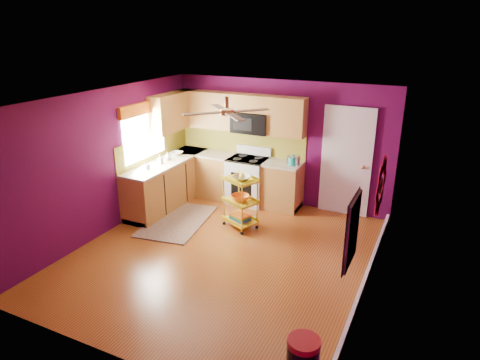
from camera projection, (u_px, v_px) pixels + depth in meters
The scene contains 17 objects.
ground at pixel (223, 255), 6.88m from camera, with size 5.00×5.00×0.00m, color brown.
room_envelope at pixel (223, 158), 6.31m from camera, with size 4.54×5.04×2.52m.
lower_cabinets at pixel (206, 182), 8.82m from camera, with size 2.81×2.31×0.94m.
electric_range at pixel (248, 180), 8.78m from camera, with size 0.76×0.66×1.13m.
upper_cabinetry at pixel (217, 113), 8.61m from camera, with size 2.80×2.30×1.26m.
left_window at pixel (144, 123), 8.08m from camera, with size 0.08×1.35×1.08m.
panel_door at pixel (346, 163), 8.07m from camera, with size 0.95×0.11×2.15m.
right_wall_art at pixel (370, 203), 5.19m from camera, with size 0.04×2.74×1.04m.
ceiling_fan at pixel (227, 111), 6.27m from camera, with size 1.01×1.01×0.26m.
shag_rug at pixel (177, 221), 8.03m from camera, with size 1.01×1.65×0.02m, color black.
rolling_cart at pixel (241, 200), 7.65m from camera, with size 0.70×0.62×1.04m.
teal_kettle at pixel (293, 161), 8.20m from camera, with size 0.18×0.18×0.21m.
toaster at pixel (293, 160), 8.21m from camera, with size 0.22×0.15×0.18m, color beige.
soap_bottle_a at pixel (160, 159), 8.27m from camera, with size 0.08×0.09×0.19m, color #EA3F72.
soap_bottle_b at pixel (167, 156), 8.50m from camera, with size 0.12×0.12×0.16m, color white.
counter_dish at pixel (176, 153), 8.86m from camera, with size 0.25×0.25×0.06m, color white.
counter_cup at pixel (147, 167), 7.98m from camera, with size 0.12×0.12×0.09m, color white.
Camera 1 is at (2.88, -5.33, 3.49)m, focal length 32.00 mm.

